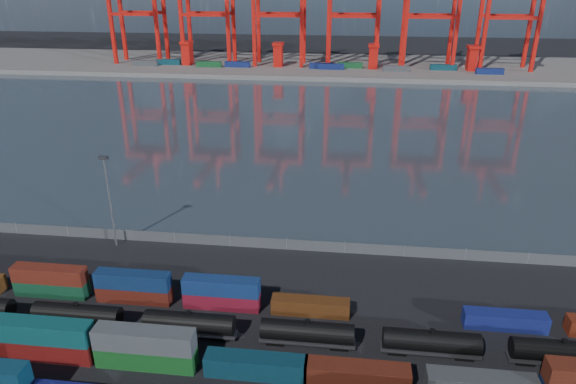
# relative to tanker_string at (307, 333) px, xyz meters

# --- Properties ---
(ground) EXTENTS (700.00, 700.00, 0.00)m
(ground) POSITION_rel_tanker_string_xyz_m (-5.60, -3.84, -1.91)
(ground) COLOR black
(ground) RESTS_ON ground
(harbor_water) EXTENTS (700.00, 700.00, 0.00)m
(harbor_water) POSITION_rel_tanker_string_xyz_m (-5.60, 101.16, -1.90)
(harbor_water) COLOR #2C373F
(harbor_water) RESTS_ON ground
(far_quay) EXTENTS (700.00, 70.00, 2.00)m
(far_quay) POSITION_rel_tanker_string_xyz_m (-5.60, 206.16, -0.91)
(far_quay) COLOR #514F4C
(far_quay) RESTS_ON ground
(container_row_mid) EXTENTS (129.36, 2.49, 5.31)m
(container_row_mid) POSITION_rel_tanker_string_xyz_m (-11.22, -6.07, 0.03)
(container_row_mid) COLOR #3F4244
(container_row_mid) RESTS_ON ground
(container_row_north) EXTENTS (140.00, 2.23, 4.75)m
(container_row_north) POSITION_rel_tanker_string_xyz_m (-17.76, 6.62, -0.17)
(container_row_north) COLOR #0F1A4F
(container_row_north) RESTS_ON ground
(tanker_string) EXTENTS (136.37, 2.66, 3.80)m
(tanker_string) POSITION_rel_tanker_string_xyz_m (0.00, 0.00, 0.00)
(tanker_string) COLOR black
(tanker_string) RESTS_ON ground
(waterfront_fence) EXTENTS (160.12, 0.12, 2.20)m
(waterfront_fence) POSITION_rel_tanker_string_xyz_m (-5.60, 24.16, -0.90)
(waterfront_fence) COLOR #595B5E
(waterfront_fence) RESTS_ON ground
(yard_light_mast) EXTENTS (1.60, 0.40, 16.60)m
(yard_light_mast) POSITION_rel_tanker_string_xyz_m (-35.60, 22.16, 7.39)
(yard_light_mast) COLOR slate
(yard_light_mast) RESTS_ON ground
(quay_containers) EXTENTS (172.58, 10.99, 2.60)m
(quay_containers) POSITION_rel_tanker_string_xyz_m (-16.59, 191.62, 1.39)
(quay_containers) COLOR navy
(quay_containers) RESTS_ON far_quay
(straddle_carriers) EXTENTS (140.00, 7.00, 11.10)m
(straddle_carriers) POSITION_rel_tanker_string_xyz_m (-8.10, 196.16, 5.91)
(straddle_carriers) COLOR red
(straddle_carriers) RESTS_ON far_quay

